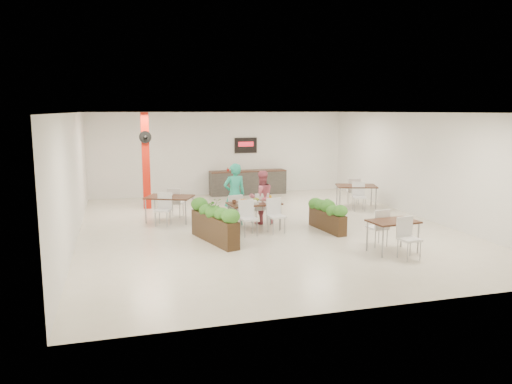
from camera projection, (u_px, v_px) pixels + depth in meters
The scene contains 12 objects.
ground at pixel (265, 228), 14.00m from camera, with size 12.00×12.00×0.00m, color beige.
room_shell at pixel (265, 157), 13.68m from camera, with size 10.10×12.10×3.22m.
red_column at pixel (146, 160), 16.53m from camera, with size 0.40×0.41×3.20m.
service_counter at pixel (248, 182), 19.56m from camera, with size 3.00×0.64×2.20m.
main_table at pixel (254, 207), 13.71m from camera, with size 1.48×1.74×0.92m.
diner_man at pixel (235, 195), 14.19m from camera, with size 0.65×0.43×1.78m, color #2AB695.
diner_woman at pixel (262, 197), 14.42m from camera, with size 0.75×0.59×1.55m, color #D86076.
planter_left at pixel (214, 221), 12.42m from camera, with size 0.87×2.06×1.11m.
planter_right at pixel (327, 213), 13.62m from camera, with size 0.55×1.69×0.88m.
side_table_a at pixel (170, 200), 14.75m from camera, with size 1.58×1.65×0.92m.
side_table_b at pixel (356, 189), 16.90m from camera, with size 1.52×1.67×0.92m.
side_table_c at pixel (393, 226), 11.51m from camera, with size 1.16×1.65×0.92m.
Camera 1 is at (-3.97, -13.07, 3.26)m, focal length 35.00 mm.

